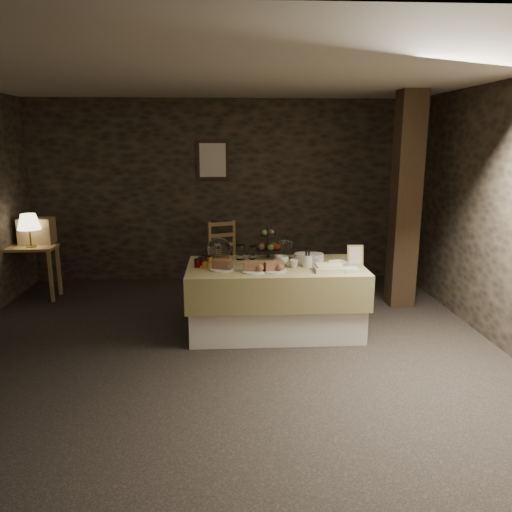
{
  "coord_description": "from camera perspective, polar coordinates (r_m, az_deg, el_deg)",
  "views": [
    {
      "loc": [
        0.05,
        -4.76,
        2.03
      ],
      "look_at": [
        0.34,
        0.2,
        0.87
      ],
      "focal_mm": 35.0,
      "sensor_mm": 36.0,
      "label": 1
    }
  ],
  "objects": [
    {
      "name": "menu_frame",
      "position": [
        5.45,
        11.27,
        0.1
      ],
      "size": [
        0.17,
        0.08,
        0.22
      ],
      "primitive_type": "cube",
      "rotation": [
        -0.24,
        0.0,
        -0.08
      ],
      "color": "olive",
      "rests_on": "buffet_table"
    },
    {
      "name": "ground_plane",
      "position": [
        5.18,
        -3.66,
        -9.98
      ],
      "size": [
        5.5,
        5.0,
        0.01
      ],
      "primitive_type": "cube",
      "color": "black",
      "rests_on": "ground"
    },
    {
      "name": "table_lamp",
      "position": [
        6.9,
        -24.54,
        3.53
      ],
      "size": [
        0.28,
        0.28,
        0.43
      ],
      "color": "#B39433",
      "rests_on": "console_table"
    },
    {
      "name": "bread_platter_center",
      "position": [
        5.01,
        -0.28,
        -1.37
      ],
      "size": [
        0.26,
        0.26,
        0.11
      ],
      "color": "silver",
      "rests_on": "buffet_table"
    },
    {
      "name": "plate_stack_b",
      "position": [
        5.48,
        6.71,
        -0.16
      ],
      "size": [
        0.2,
        0.2,
        0.08
      ],
      "primitive_type": "cylinder",
      "color": "silver",
      "rests_on": "buffet_table"
    },
    {
      "name": "square_dish",
      "position": [
        5.09,
        10.77,
        -1.58
      ],
      "size": [
        0.14,
        0.14,
        0.04
      ],
      "primitive_type": "cube",
      "color": "silver",
      "rests_on": "buffet_table"
    },
    {
      "name": "storage_jar_b",
      "position": [
        5.55,
        -0.39,
        0.37
      ],
      "size": [
        0.09,
        0.09,
        0.14
      ],
      "primitive_type": "cylinder",
      "color": "white",
      "rests_on": "buffet_table"
    },
    {
      "name": "bread_platter_left",
      "position": [
        5.1,
        -3.9,
        -1.15
      ],
      "size": [
        0.26,
        0.26,
        0.11
      ],
      "color": "silver",
      "rests_on": "buffet_table"
    },
    {
      "name": "timber_column",
      "position": [
        6.33,
        16.71,
        5.96
      ],
      "size": [
        0.3,
        0.3,
        2.6
      ],
      "primitive_type": "cube",
      "color": "black",
      "rests_on": "ground_plane"
    },
    {
      "name": "mug_c",
      "position": [
        5.33,
        2.62,
        -0.42
      ],
      "size": [
        0.09,
        0.09,
        0.09
      ],
      "primitive_type": "cylinder",
      "color": "silver",
      "rests_on": "buffet_table"
    },
    {
      "name": "framed_picture",
      "position": [
        7.24,
        -4.97,
        10.87
      ],
      "size": [
        0.45,
        0.04,
        0.55
      ],
      "color": "black",
      "rests_on": "room_shell"
    },
    {
      "name": "mug_d",
      "position": [
        5.26,
        7.19,
        -0.71
      ],
      "size": [
        0.08,
        0.08,
        0.09
      ],
      "primitive_type": "cylinder",
      "color": "silver",
      "rests_on": "buffet_table"
    },
    {
      "name": "fruit_stand",
      "position": [
        5.57,
        1.47,
        1.19
      ],
      "size": [
        0.26,
        0.26,
        0.37
      ],
      "rotation": [
        0.0,
        0.0,
        -0.04
      ],
      "color": "black",
      "rests_on": "buffet_table"
    },
    {
      "name": "storage_jar_a",
      "position": [
        5.53,
        -1.8,
        0.44
      ],
      "size": [
        0.1,
        0.1,
        0.16
      ],
      "primitive_type": "cylinder",
      "color": "white",
      "rests_on": "buffet_table"
    },
    {
      "name": "buffet_table",
      "position": [
        5.36,
        2.2,
        -4.31
      ],
      "size": [
        1.86,
        0.99,
        0.74
      ],
      "color": "white",
      "rests_on": "ground_plane"
    },
    {
      "name": "room_shell",
      "position": [
        4.79,
        -3.93,
        7.48
      ],
      "size": [
        5.52,
        5.02,
        2.6
      ],
      "color": "black",
      "rests_on": "ground"
    },
    {
      "name": "cup_a",
      "position": [
        5.26,
        3.03,
        -0.55
      ],
      "size": [
        0.17,
        0.17,
        0.1
      ],
      "primitive_type": "imported",
      "rotation": [
        0.0,
        0.0,
        0.41
      ],
      "color": "silver",
      "rests_on": "buffet_table"
    },
    {
      "name": "chair",
      "position": [
        7.09,
        -3.44,
        -0.18
      ],
      "size": [
        0.53,
        0.52,
        0.71
      ],
      "rotation": [
        0.0,
        0.0,
        0.33
      ],
      "color": "olive",
      "rests_on": "ground_plane"
    },
    {
      "name": "cake_dome",
      "position": [
        5.52,
        -4.25,
        0.64
      ],
      "size": [
        0.26,
        0.26,
        0.26
      ],
      "color": "olive",
      "rests_on": "buffet_table"
    },
    {
      "name": "console_table",
      "position": [
        7.05,
        -24.43,
        -0.04
      ],
      "size": [
        0.65,
        0.37,
        0.7
      ],
      "color": "olive",
      "rests_on": "ground_plane"
    },
    {
      "name": "bowl",
      "position": [
        5.32,
        9.37,
        -0.88
      ],
      "size": [
        0.24,
        0.24,
        0.05
      ],
      "primitive_type": "imported",
      "rotation": [
        0.0,
        0.0,
        0.34
      ],
      "color": "silver",
      "rests_on": "buffet_table"
    },
    {
      "name": "tart_dish",
      "position": [
        5.09,
        8.36,
        -1.36
      ],
      "size": [
        0.3,
        0.22,
        0.07
      ],
      "color": "silver",
      "rests_on": "buffet_table"
    },
    {
      "name": "cutlery_holder",
      "position": [
        5.22,
        5.9,
        -0.61
      ],
      "size": [
        0.1,
        0.1,
        0.12
      ],
      "primitive_type": "cylinder",
      "color": "silver",
      "rests_on": "buffet_table"
    },
    {
      "name": "plate_stack_a",
      "position": [
        5.41,
        5.39,
        -0.22
      ],
      "size": [
        0.19,
        0.19,
        0.1
      ],
      "primitive_type": "cylinder",
      "color": "silver",
      "rests_on": "buffet_table"
    },
    {
      "name": "wine_rack",
      "position": [
        7.14,
        -23.77,
        2.64
      ],
      "size": [
        0.42,
        0.26,
        0.34
      ],
      "primitive_type": "cube",
      "color": "olive",
      "rests_on": "console_table"
    },
    {
      "name": "bread_platter_right",
      "position": [
        5.04,
        2.02,
        -1.3
      ],
      "size": [
        0.26,
        0.26,
        0.11
      ],
      "color": "silver",
      "rests_on": "buffet_table"
    },
    {
      "name": "cup_b",
      "position": [
        5.19,
        4.35,
        -0.88
      ],
      "size": [
        0.12,
        0.12,
        0.09
      ],
      "primitive_type": "imported",
      "rotation": [
        0.0,
        0.0,
        -0.34
      ],
      "color": "silver",
      "rests_on": "buffet_table"
    },
    {
      "name": "jam_jars",
      "position": [
        5.31,
        -6.01,
        -0.64
      ],
      "size": [
        0.18,
        0.32,
        0.07
      ],
      "color": "#5B0401",
      "rests_on": "buffet_table"
    }
  ]
}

